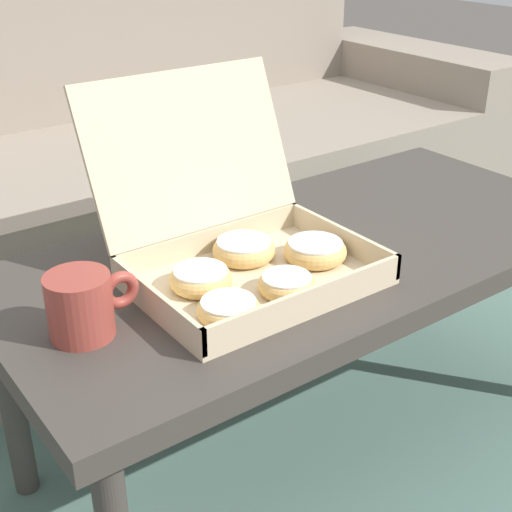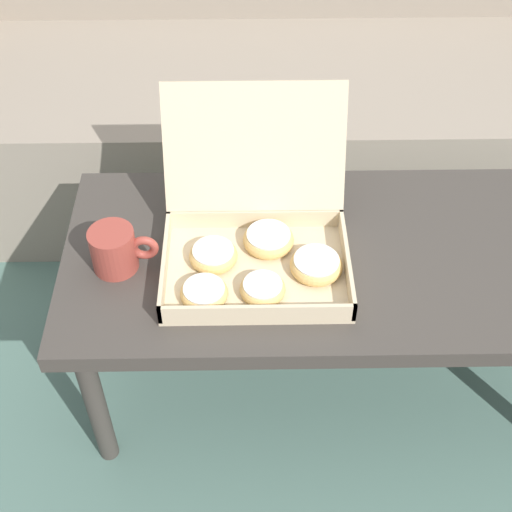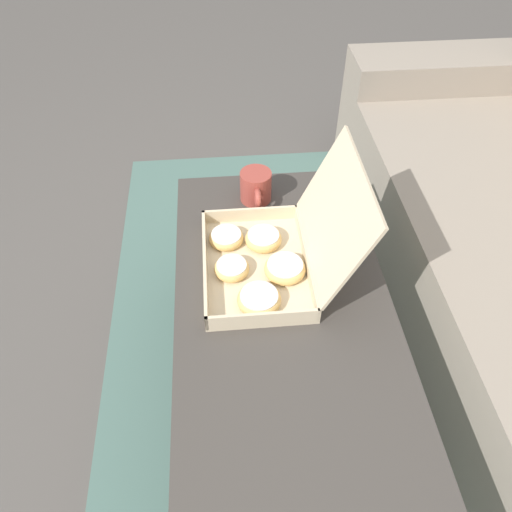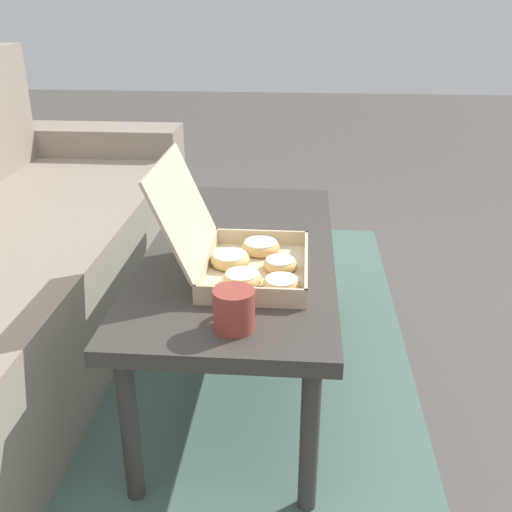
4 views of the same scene
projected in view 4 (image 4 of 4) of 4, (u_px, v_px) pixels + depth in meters
name	position (u px, v px, depth m)	size (l,w,h in m)	color
ground_plane	(224.00, 377.00, 1.93)	(12.00, 12.00, 0.00)	#514C47
area_rug	(132.00, 371.00, 1.95)	(2.64, 1.81, 0.01)	#4C6B60
coffee_table	(241.00, 262.00, 1.76)	(1.15, 0.53, 0.46)	#3D3833
pastry_box	(242.00, 255.00, 1.56)	(0.37, 0.38, 0.30)	beige
coffee_mug	(234.00, 309.00, 1.30)	(0.14, 0.09, 0.09)	#993D33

